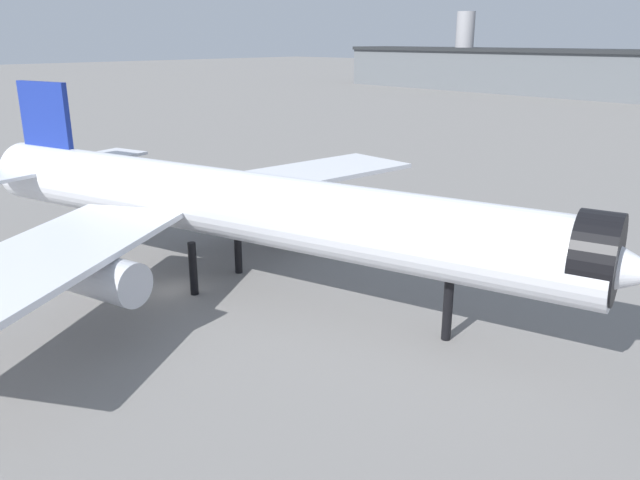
# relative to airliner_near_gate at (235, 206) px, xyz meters

# --- Properties ---
(ground) EXTENTS (900.00, 900.00, 0.00)m
(ground) POSITION_rel_airliner_near_gate_xyz_m (-3.24, -3.69, -6.40)
(ground) COLOR slate
(airliner_near_gate) EXTENTS (55.62, 50.05, 14.53)m
(airliner_near_gate) POSITION_rel_airliner_near_gate_xyz_m (0.00, 0.00, 0.00)
(airliner_near_gate) COLOR silver
(airliner_near_gate) RESTS_ON ground
(terminal_building) EXTENTS (207.38, 35.93, 27.21)m
(terminal_building) POSITION_rel_airliner_near_gate_xyz_m (-38.39, 177.17, 1.19)
(terminal_building) COLOR slate
(terminal_building) RESTS_ON ground
(baggage_tug_wing) EXTENTS (2.68, 3.53, 1.85)m
(baggage_tug_wing) POSITION_rel_airliner_near_gate_xyz_m (-17.33, 27.54, -5.43)
(baggage_tug_wing) COLOR black
(baggage_tug_wing) RESTS_ON ground
(baggage_cart_trailing) EXTENTS (2.87, 2.78, 1.82)m
(baggage_cart_trailing) POSITION_rel_airliner_near_gate_xyz_m (-28.93, 15.69, -5.42)
(baggage_cart_trailing) COLOR black
(baggage_cart_trailing) RESTS_ON ground
(traffic_cone_near_nose) EXTENTS (0.55, 0.55, 0.68)m
(traffic_cone_near_nose) POSITION_rel_airliner_near_gate_xyz_m (10.14, 31.26, -6.06)
(traffic_cone_near_nose) COLOR #F2600C
(traffic_cone_near_nose) RESTS_ON ground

